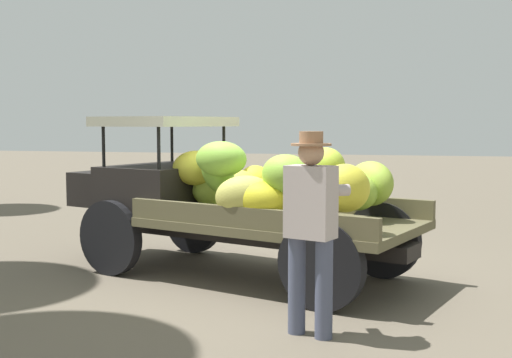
% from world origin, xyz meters
% --- Properties ---
extents(ground_plane, '(60.00, 60.00, 0.00)m').
position_xyz_m(ground_plane, '(0.00, 0.00, 0.00)').
color(ground_plane, '#685D4D').
extents(truck, '(4.66, 2.87, 1.89)m').
position_xyz_m(truck, '(0.56, -0.08, 0.96)').
color(truck, black).
rests_on(truck, ground).
extents(farmer, '(0.55, 0.51, 1.74)m').
position_xyz_m(farmer, '(-0.76, 1.93, 0.99)').
color(farmer, '#494E66').
rests_on(farmer, ground).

